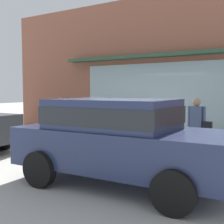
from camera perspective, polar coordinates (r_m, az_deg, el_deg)
The scene contains 13 objects.
ground_plane at distance 8.79m, azimuth -0.59°, elevation -7.38°, with size 60.00×60.00×0.00m, color #B2AFA8.
curb_strip at distance 8.61m, azimuth -1.30°, elevation -7.22°, with size 14.00×0.24×0.12m, color #B2B2AD.
storefront at distance 11.46m, azimuth 8.07°, elevation 8.27°, with size 14.00×0.81×5.30m.
fire_hydrant at distance 8.66m, azimuth 11.71°, elevation -4.92°, with size 0.40×0.36×0.82m.
pedestrian_with_handbag at distance 8.16m, azimuth 16.08°, elevation -2.09°, with size 0.65×0.22×1.55m.
pedestrian_passerby at distance 10.14m, azimuth -9.97°, elevation -0.80°, with size 0.30×0.42×1.55m.
parked_car_navy at distance 5.53m, azimuth 1.45°, elevation -4.65°, with size 4.10×2.04×1.60m.
potted_plant_corner_tall at distance 10.74m, azimuth 9.63°, elevation -2.89°, with size 0.43×0.43×0.94m.
potted_plant_near_hydrant at distance 13.49m, azimuth -10.03°, elevation -1.83°, with size 0.32×0.32×0.67m.
potted_plant_window_left at distance 11.62m, azimuth 0.89°, elevation -2.13°, with size 0.26×0.26×1.02m.
potted_plant_low_front at distance 12.53m, azimuth -4.46°, elevation -1.99°, with size 0.58×0.58×0.78m.
potted_plant_by_entrance at distance 10.02m, azimuth 17.77°, elevation -4.06°, with size 0.38×0.38×0.67m.
potted_plant_window_center at distance 12.80m, azimuth -8.31°, elevation -2.28°, with size 0.47×0.47×0.69m.
Camera 1 is at (4.59, -7.28, 1.76)m, focal length 47.56 mm.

